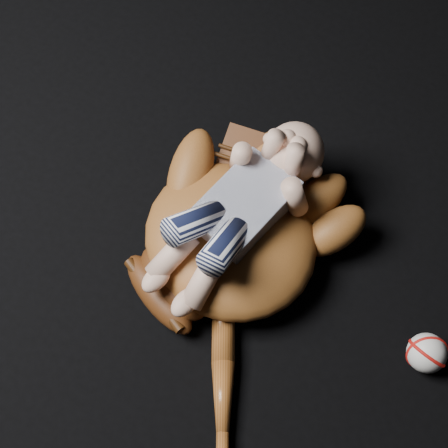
{
  "coord_description": "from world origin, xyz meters",
  "views": [
    {
      "loc": [
        0.32,
        -0.45,
        1.09
      ],
      "look_at": [
        0.02,
        -0.0,
        0.07
      ],
      "focal_mm": 55.0,
      "sensor_mm": 36.0,
      "label": 1
    }
  ],
  "objects": [
    {
      "name": "baseball_bat",
      "position": [
        0.16,
        -0.21,
        0.02
      ],
      "size": [
        0.25,
        0.36,
        0.04
      ],
      "primitive_type": null,
      "rotation": [
        0.0,
        0.0,
        0.58
      ],
      "color": "brown",
      "rests_on": "ground"
    },
    {
      "name": "baseball",
      "position": [
        0.41,
        0.0,
        0.03
      ],
      "size": [
        0.08,
        0.08,
        0.06
      ],
      "primitive_type": "sphere",
      "rotation": [
        0.0,
        0.0,
        0.22
      ],
      "color": "white",
      "rests_on": "ground"
    },
    {
      "name": "baseball_glove",
      "position": [
        0.04,
        -0.01,
        0.07
      ],
      "size": [
        0.5,
        0.54,
        0.14
      ],
      "primitive_type": null,
      "rotation": [
        0.0,
        0.0,
        -0.34
      ],
      "color": "brown",
      "rests_on": "ground"
    },
    {
      "name": "newborn_baby",
      "position": [
        0.04,
        -0.0,
        0.13
      ],
      "size": [
        0.22,
        0.4,
        0.16
      ],
      "primitive_type": null,
      "rotation": [
        0.0,
        0.0,
        -0.12
      ],
      "color": "#DAA88C",
      "rests_on": "baseball_glove"
    }
  ]
}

